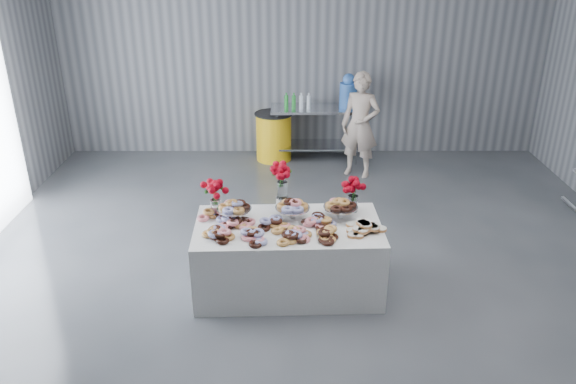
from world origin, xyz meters
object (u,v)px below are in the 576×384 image
Objects in this scene: trash_barrel at (274,136)px; prep_table at (317,124)px; display_table at (288,257)px; person at (360,125)px; water_jug at (348,92)px.

prep_table is at bearing 0.00° from trash_barrel.
person is at bearing 70.70° from display_table.
trash_barrel is (-1.21, 0.00, -0.75)m from water_jug.
display_table is 2.37× the size of trash_barrel.
trash_barrel is (-0.23, 3.84, 0.03)m from display_table.
display_table is at bearing -86.54° from trash_barrel.
person reaches higher than prep_table.
display_table is 3.88m from prep_table.
prep_table is at bearing 157.13° from person.
water_jug is (0.98, 3.84, 0.77)m from display_table.
water_jug is at bearing -0.00° from trash_barrel.
prep_table is 0.95m from person.
water_jug is (0.50, -0.00, 0.53)m from prep_table.
trash_barrel reaches higher than display_table.
person is 1.56m from trash_barrel.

